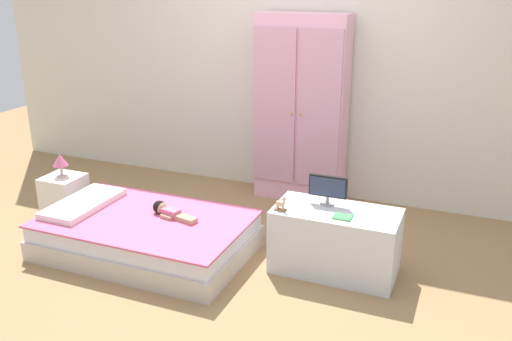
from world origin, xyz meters
TOP-DOWN VIEW (x-y plane):
  - ground_plane at (0.00, 0.00)m, footprint 10.00×10.00m
  - back_wall at (0.00, 1.57)m, footprint 6.40×0.05m
  - bed at (-0.59, -0.06)m, footprint 1.50×0.93m
  - pillow at (-1.14, -0.06)m, footprint 0.32×0.67m
  - doll at (-0.46, 0.04)m, footprint 0.39×0.16m
  - nightstand at (-1.59, 0.24)m, footprint 0.30×0.30m
  - table_lamp at (-1.59, 0.24)m, footprint 0.13×0.13m
  - wardrobe at (0.12, 1.38)m, footprint 0.79×0.32m
  - tv_stand at (0.77, 0.20)m, footprint 0.84×0.43m
  - tv_monitor at (0.68, 0.27)m, footprint 0.27×0.10m
  - rocking_horse_toy at (0.42, 0.05)m, footprint 0.08×0.04m
  - book_green at (0.83, 0.10)m, footprint 0.12×0.10m

SIDE VIEW (x-z plane):
  - ground_plane at x=0.00m, z-range -0.02..0.00m
  - bed at x=-0.59m, z-range 0.00..0.27m
  - nightstand at x=-1.59m, z-range 0.00..0.35m
  - tv_stand at x=0.77m, z-range 0.00..0.46m
  - pillow at x=-1.14m, z-range 0.28..0.32m
  - doll at x=-0.46m, z-range 0.26..0.36m
  - book_green at x=0.83m, z-range 0.46..0.47m
  - table_lamp at x=-1.59m, z-range 0.39..0.59m
  - rocking_horse_toy at x=0.42m, z-range 0.45..0.55m
  - tv_monitor at x=0.68m, z-range 0.47..0.68m
  - wardrobe at x=0.12m, z-range 0.00..1.65m
  - back_wall at x=0.00m, z-range 0.00..2.70m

